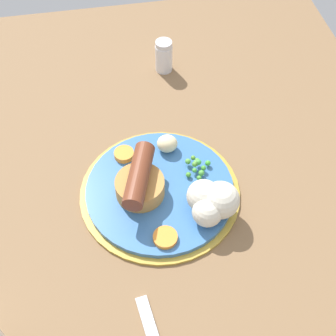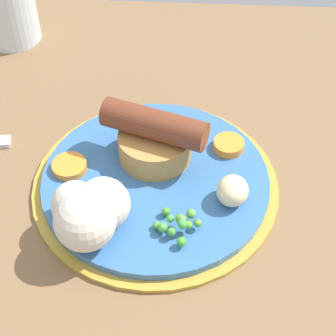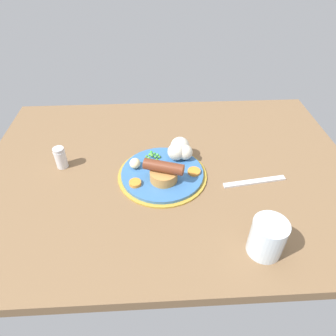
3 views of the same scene
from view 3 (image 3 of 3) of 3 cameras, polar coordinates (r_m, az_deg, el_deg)
name	(u,v)px [view 3 (image 3 of 3)]	position (r cm, az deg, el deg)	size (l,w,h in cm)	color
dining_table	(169,172)	(89.52, 0.13, -0.68)	(110.00, 80.00, 3.00)	brown
dinner_plate	(162,174)	(85.54, -1.09, -1.18)	(25.40, 25.40, 1.40)	#B79333
sausage_pudding	(164,172)	(80.90, -0.83, -0.79)	(11.27, 7.60, 6.08)	#BC8442
pea_pile	(153,156)	(89.37, -2.91, 2.38)	(4.61, 4.43, 1.80)	green
cauliflower_floret	(180,149)	(88.97, 2.27, 3.56)	(7.44, 7.66, 5.70)	beige
potato_chunk_0	(135,163)	(86.20, -6.30, 0.90)	(3.41, 3.12, 2.87)	beige
carrot_slice_1	(135,183)	(81.35, -6.27, -2.86)	(3.28, 3.28, 0.97)	orange
carrot_slice_3	(194,172)	(84.86, 4.99, -0.67)	(3.61, 3.61, 0.76)	orange
fork	(254,182)	(87.02, 16.14, -2.51)	(18.00, 1.60, 0.60)	silver
drinking_glass	(267,238)	(69.07, 18.38, -12.47)	(7.64, 7.64, 8.98)	silver
salt_shaker	(61,158)	(92.48, -19.78, 1.87)	(3.33, 3.33, 6.58)	silver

